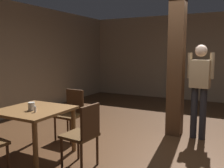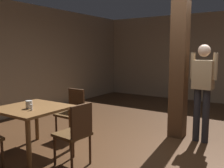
{
  "view_description": "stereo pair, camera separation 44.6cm",
  "coord_description": "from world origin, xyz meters",
  "px_view_note": "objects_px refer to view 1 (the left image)",
  "views": [
    {
      "loc": [
        0.99,
        -3.97,
        1.6
      ],
      "look_at": [
        -1.06,
        -0.05,
        1.02
      ],
      "focal_mm": 40.0,
      "sensor_mm": 36.0,
      "label": 1
    },
    {
      "loc": [
        1.38,
        -3.75,
        1.6
      ],
      "look_at": [
        -1.06,
        -0.05,
        1.02
      ],
      "focal_mm": 40.0,
      "sensor_mm": 36.0,
      "label": 2
    }
  ],
  "objects_px": {
    "chair_east": "(84,132)",
    "standing_person": "(200,85)",
    "napkin_cup": "(31,106)",
    "salt_shaker": "(35,109)",
    "chair_north": "(71,111)",
    "dining_table": "(34,116)"
  },
  "relations": [
    {
      "from": "chair_east",
      "to": "standing_person",
      "type": "distance_m",
      "value": 2.35
    },
    {
      "from": "napkin_cup",
      "to": "standing_person",
      "type": "bearing_deg",
      "value": 44.94
    },
    {
      "from": "chair_east",
      "to": "salt_shaker",
      "type": "distance_m",
      "value": 0.79
    },
    {
      "from": "chair_north",
      "to": "napkin_cup",
      "type": "distance_m",
      "value": 1.02
    },
    {
      "from": "napkin_cup",
      "to": "salt_shaker",
      "type": "relative_size",
      "value": 1.36
    },
    {
      "from": "dining_table",
      "to": "salt_shaker",
      "type": "bearing_deg",
      "value": -41.15
    },
    {
      "from": "chair_east",
      "to": "napkin_cup",
      "type": "height_order",
      "value": "chair_east"
    },
    {
      "from": "dining_table",
      "to": "chair_north",
      "type": "bearing_deg",
      "value": 88.09
    },
    {
      "from": "chair_east",
      "to": "napkin_cup",
      "type": "relative_size",
      "value": 7.37
    },
    {
      "from": "chair_north",
      "to": "salt_shaker",
      "type": "height_order",
      "value": "chair_north"
    },
    {
      "from": "salt_shaker",
      "to": "standing_person",
      "type": "relative_size",
      "value": 0.05
    },
    {
      "from": "standing_person",
      "to": "chair_north",
      "type": "bearing_deg",
      "value": -152.4
    },
    {
      "from": "salt_shaker",
      "to": "standing_person",
      "type": "distance_m",
      "value": 2.87
    },
    {
      "from": "dining_table",
      "to": "chair_north",
      "type": "xyz_separation_m",
      "value": [
        0.03,
        0.88,
        -0.11
      ]
    },
    {
      "from": "chair_north",
      "to": "salt_shaker",
      "type": "xyz_separation_m",
      "value": [
        0.14,
        -1.03,
        0.27
      ]
    },
    {
      "from": "dining_table",
      "to": "napkin_cup",
      "type": "distance_m",
      "value": 0.2
    },
    {
      "from": "napkin_cup",
      "to": "standing_person",
      "type": "relative_size",
      "value": 0.07
    },
    {
      "from": "chair_north",
      "to": "salt_shaker",
      "type": "bearing_deg",
      "value": -82.17
    },
    {
      "from": "dining_table",
      "to": "napkin_cup",
      "type": "bearing_deg",
      "value": -66.06
    },
    {
      "from": "chair_north",
      "to": "standing_person",
      "type": "height_order",
      "value": "standing_person"
    },
    {
      "from": "chair_north",
      "to": "napkin_cup",
      "type": "bearing_deg",
      "value": -89.37
    },
    {
      "from": "napkin_cup",
      "to": "chair_east",
      "type": "bearing_deg",
      "value": 5.89
    }
  ]
}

